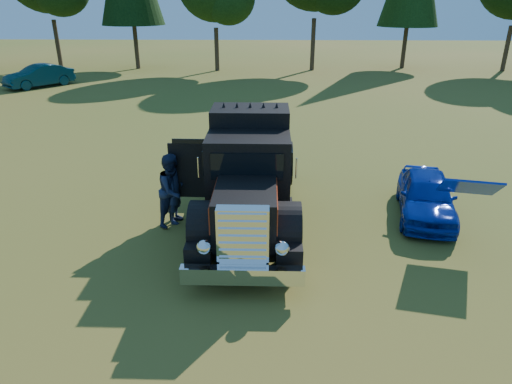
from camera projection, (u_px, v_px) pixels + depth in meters
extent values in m
plane|color=#425A1A|center=(252.00, 246.00, 11.30)|extent=(120.00, 120.00, 0.00)
cylinder|color=#2D2116|center=(58.00, 44.00, 39.49)|extent=(0.36, 0.36, 3.96)
cylinder|color=#2D2116|center=(136.00, 40.00, 38.70)|extent=(0.36, 0.36, 4.68)
cylinder|color=#2D2116|center=(217.00, 49.00, 37.85)|extent=(0.36, 0.36, 3.42)
cylinder|color=#2D2116|center=(313.00, 45.00, 37.96)|extent=(0.36, 0.36, 4.14)
cylinder|color=#2D2116|center=(405.00, 41.00, 39.06)|extent=(0.36, 0.36, 4.50)
cylinder|color=#2D2116|center=(507.00, 49.00, 37.66)|extent=(0.36, 0.36, 3.60)
cylinder|color=black|center=(199.00, 244.00, 10.31)|extent=(0.32, 1.10, 1.10)
cylinder|color=black|center=(292.00, 245.00, 10.25)|extent=(0.32, 1.10, 1.10)
cylinder|color=black|center=(220.00, 170.00, 14.72)|extent=(0.32, 1.10, 1.10)
cylinder|color=black|center=(285.00, 170.00, 14.67)|extent=(0.32, 1.10, 1.10)
cylinder|color=black|center=(231.00, 170.00, 14.71)|extent=(0.32, 1.10, 1.10)
cylinder|color=black|center=(275.00, 170.00, 14.67)|extent=(0.32, 1.10, 1.10)
cube|color=black|center=(250.00, 195.00, 12.64)|extent=(1.60, 6.40, 0.28)
cube|color=white|center=(242.00, 275.00, 9.13)|extent=(2.50, 0.22, 0.36)
cube|color=white|center=(243.00, 237.00, 9.13)|extent=(1.05, 0.30, 1.30)
cube|color=black|center=(245.00, 212.00, 10.08)|extent=(1.35, 1.80, 1.10)
cube|color=#9F2C11|center=(214.00, 204.00, 10.02)|extent=(0.02, 1.80, 0.60)
cube|color=#9F2C11|center=(277.00, 204.00, 9.98)|extent=(0.02, 1.80, 0.60)
cylinder|color=black|center=(203.00, 228.00, 10.15)|extent=(0.55, 1.24, 1.24)
cylinder|color=black|center=(288.00, 229.00, 10.10)|extent=(0.55, 1.24, 1.24)
sphere|color=white|center=(204.00, 247.00, 9.17)|extent=(0.32, 0.32, 0.32)
sphere|color=white|center=(282.00, 248.00, 9.13)|extent=(0.32, 0.32, 0.32)
cube|color=black|center=(248.00, 177.00, 11.40)|extent=(2.05, 1.30, 2.10)
cube|color=black|center=(247.00, 167.00, 10.59)|extent=(1.70, 0.05, 0.65)
cube|color=black|center=(250.00, 153.00, 12.52)|extent=(2.05, 1.30, 2.50)
cube|color=black|center=(253.00, 160.00, 14.35)|extent=(2.00, 2.00, 0.35)
cube|color=black|center=(190.00, 171.00, 12.07)|extent=(1.10, 0.08, 1.50)
cube|color=maroon|center=(191.00, 175.00, 12.18)|extent=(0.85, 0.03, 0.75)
imported|color=#063594|center=(426.00, 195.00, 12.67)|extent=(2.16, 3.81, 1.22)
cube|color=#063594|center=(469.00, 187.00, 10.76)|extent=(1.46, 1.18, 0.67)
imported|color=#1A203D|center=(174.00, 188.00, 12.21)|extent=(0.49, 0.73, 1.94)
imported|color=#1B2D3F|center=(173.00, 190.00, 12.07)|extent=(1.12, 1.20, 1.96)
imported|color=#0B4142|center=(39.00, 76.00, 31.22)|extent=(4.04, 4.48, 1.48)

